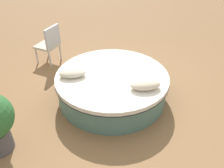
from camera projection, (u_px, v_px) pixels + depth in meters
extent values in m
plane|color=olive|center=(112.00, 97.00, 4.85)|extent=(16.00, 16.00, 0.00)
cylinder|color=#4C726B|center=(112.00, 88.00, 4.71)|extent=(2.18, 2.18, 0.47)
cylinder|color=black|center=(112.00, 78.00, 4.58)|extent=(2.25, 2.25, 0.02)
cylinder|color=silver|center=(112.00, 77.00, 4.55)|extent=(2.24, 2.24, 0.09)
ellipsoid|color=beige|center=(72.00, 73.00, 4.44)|extent=(0.51, 0.30, 0.15)
ellipsoid|color=beige|center=(145.00, 84.00, 4.11)|extent=(0.55, 0.30, 0.17)
cylinder|color=#B7B7BC|center=(37.00, 56.00, 5.90)|extent=(0.04, 0.04, 0.42)
cylinder|color=#B7B7BC|center=(48.00, 49.00, 6.23)|extent=(0.04, 0.04, 0.42)
cylinder|color=#B7B7BC|center=(50.00, 59.00, 5.76)|extent=(0.04, 0.04, 0.42)
cylinder|color=#B7B7BC|center=(60.00, 52.00, 6.08)|extent=(0.04, 0.04, 0.42)
cube|color=beige|center=(47.00, 46.00, 5.86)|extent=(0.70, 0.71, 0.06)
cube|color=#B7B7BC|center=(53.00, 37.00, 5.62)|extent=(0.33, 0.47, 0.50)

